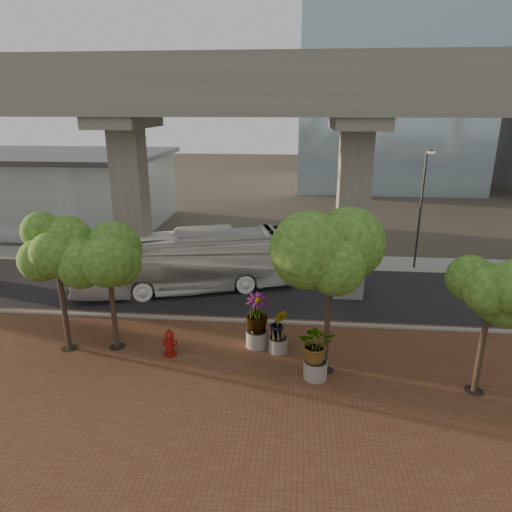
{
  "coord_description": "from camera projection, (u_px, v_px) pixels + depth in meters",
  "views": [
    {
      "loc": [
        3.1,
        -22.03,
        10.08
      ],
      "look_at": [
        1.02,
        0.5,
        2.63
      ],
      "focal_mm": 32.0,
      "sensor_mm": 36.0,
      "label": 1
    }
  ],
  "objects": [
    {
      "name": "transit_viaduct",
      "position": [
        239.0,
        162.0,
        23.87
      ],
      "size": [
        72.0,
        5.6,
        12.4
      ],
      "color": "gray",
      "rests_on": "ground"
    },
    {
      "name": "streetlamp_east",
      "position": [
        422.0,
        201.0,
        28.32
      ],
      "size": [
        0.38,
        1.11,
        7.63
      ],
      "color": "#2E2F33",
      "rests_on": "ground"
    },
    {
      "name": "fire_hydrant",
      "position": [
        170.0,
        343.0,
        19.13
      ],
      "size": [
        0.59,
        0.53,
        1.18
      ],
      "color": "maroon",
      "rests_on": "ground"
    },
    {
      "name": "curb_strip",
      "position": [
        231.0,
        321.0,
        22.34
      ],
      "size": [
        70.0,
        0.25,
        0.16
      ],
      "primitive_type": "cube",
      "color": "gray",
      "rests_on": "ground"
    },
    {
      "name": "planter_right",
      "position": [
        257.0,
        315.0,
        19.56
      ],
      "size": [
        2.3,
        2.3,
        2.46
      ],
      "color": "gray",
      "rests_on": "ground"
    },
    {
      "name": "far_sidewalk",
      "position": [
        251.0,
        260.0,
        31.34
      ],
      "size": [
        90.0,
        3.0,
        0.06
      ],
      "primitive_type": "cube",
      "color": "gray",
      "rests_on": "ground"
    },
    {
      "name": "station_pavilion",
      "position": [
        35.0,
        188.0,
        40.13
      ],
      "size": [
        23.0,
        13.0,
        6.3
      ],
      "color": "silver",
      "rests_on": "ground"
    },
    {
      "name": "planter_front",
      "position": [
        316.0,
        346.0,
        17.29
      ],
      "size": [
        2.05,
        2.05,
        2.25
      ],
      "color": "#A49D94",
      "rests_on": "ground"
    },
    {
      "name": "ground",
      "position": [
        236.0,
        305.0,
        24.26
      ],
      "size": [
        160.0,
        160.0,
        0.0
      ],
      "primitive_type": "plane",
      "color": "#3D362C",
      "rests_on": "ground"
    },
    {
      "name": "street_tree_far_west",
      "position": [
        55.0,
        247.0,
        18.4
      ],
      "size": [
        3.59,
        3.59,
        6.26
      ],
      "color": "#443427",
      "rests_on": "ground"
    },
    {
      "name": "transit_bus",
      "position": [
        185.0,
        262.0,
        25.76
      ],
      "size": [
        12.59,
        6.28,
        3.42
      ],
      "primitive_type": "imported",
      "rotation": [
        0.0,
        0.0,
        1.86
      ],
      "color": "silver",
      "rests_on": "ground"
    },
    {
      "name": "brick_plaza",
      "position": [
        207.0,
        395.0,
        16.68
      ],
      "size": [
        70.0,
        13.0,
        0.06
      ],
      "primitive_type": "cube",
      "color": "brown",
      "rests_on": "ground"
    },
    {
      "name": "street_tree_far_east",
      "position": [
        491.0,
        291.0,
        15.62
      ],
      "size": [
        3.35,
        3.35,
        5.53
      ],
      "color": "#443427",
      "rests_on": "ground"
    },
    {
      "name": "streetlamp_west",
      "position": [
        120.0,
        193.0,
        29.03
      ],
      "size": [
        0.41,
        1.19,
        8.22
      ],
      "color": "#303035",
      "rests_on": "ground"
    },
    {
      "name": "street_tree_near_east",
      "position": [
        331.0,
        256.0,
        16.71
      ],
      "size": [
        4.32,
        4.32,
        6.78
      ],
      "color": "#443427",
      "rests_on": "ground"
    },
    {
      "name": "street_tree_near_west",
      "position": [
        107.0,
        252.0,
        18.59
      ],
      "size": [
        3.78,
        3.78,
        6.12
      ],
      "color": "#443427",
      "rests_on": "ground"
    },
    {
      "name": "asphalt_road",
      "position": [
        241.0,
        290.0,
        26.14
      ],
      "size": [
        90.0,
        8.0,
        0.04
      ],
      "primitive_type": "cube",
      "color": "black",
      "rests_on": "ground"
    },
    {
      "name": "planter_left",
      "position": [
        278.0,
        326.0,
        19.24
      ],
      "size": [
        1.79,
        1.79,
        1.97
      ],
      "color": "#A49F94",
      "rests_on": "ground"
    }
  ]
}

